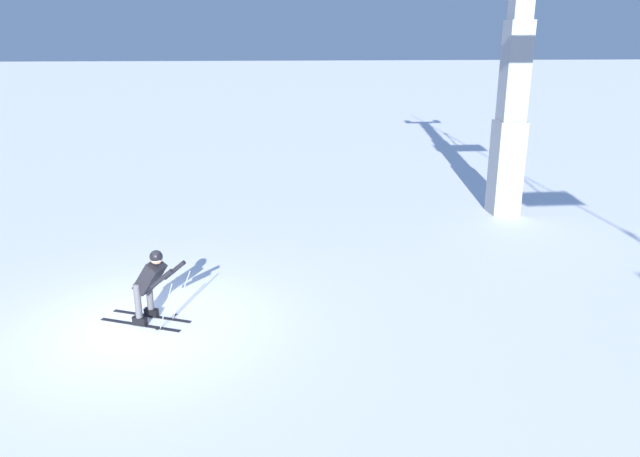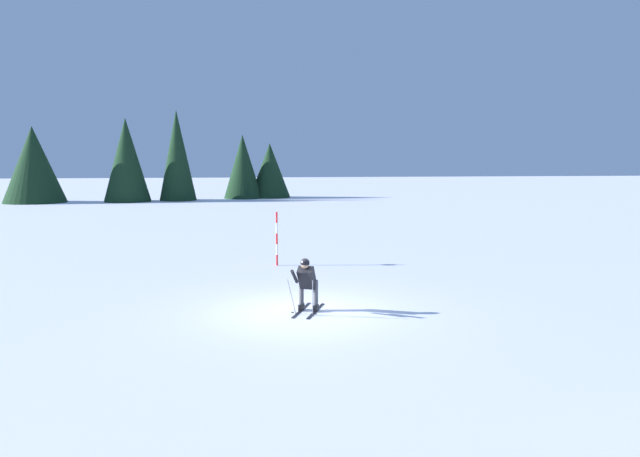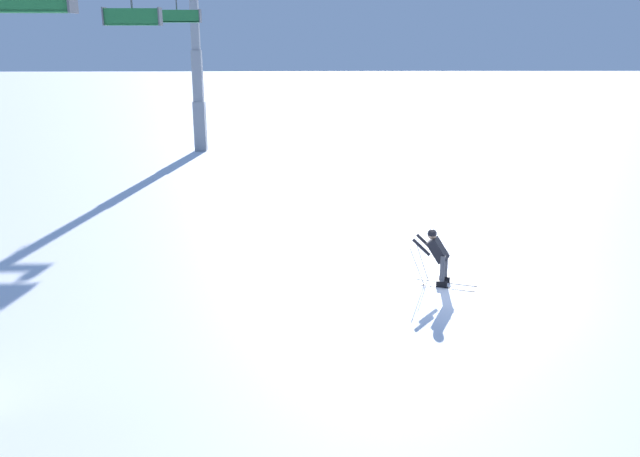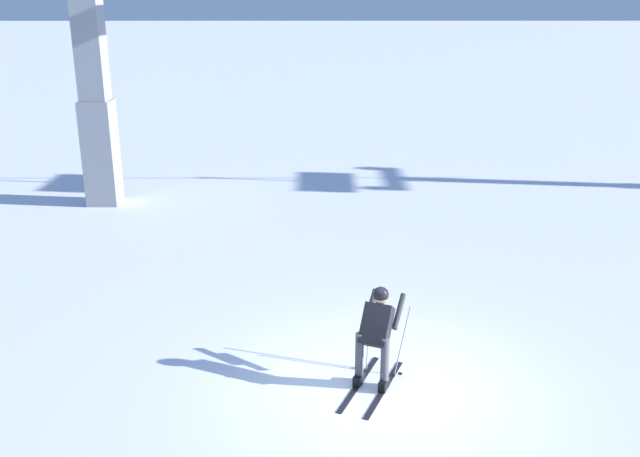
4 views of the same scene
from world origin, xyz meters
The scene contains 3 objects.
ground_plane centered at (0.00, 0.00, 0.00)m, with size 260.00×260.00×0.00m, color white.
skier_carving_main centered at (-0.11, 0.14, 0.88)m, with size 1.22×1.84×1.66m.
lift_tower_near centered at (-7.00, 9.79, 3.79)m, with size 0.85×2.36×9.25m.
Camera 4 is at (-1.02, -9.52, 5.77)m, focal length 39.79 mm.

